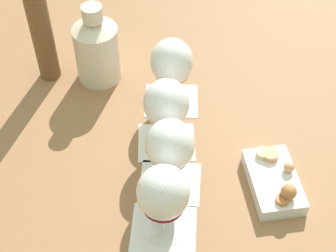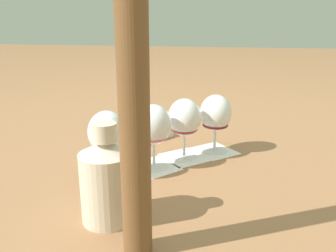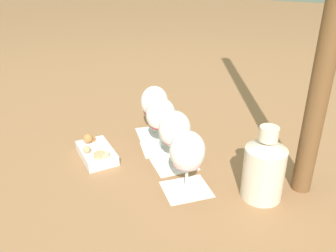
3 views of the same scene
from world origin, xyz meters
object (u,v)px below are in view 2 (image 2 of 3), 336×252
(wine_glass_0, at_px, (107,135))
(ceramic_vase, at_px, (107,179))
(wine_glass_2, at_px, (184,120))
(wine_glass_3, at_px, (216,115))
(wine_glass_1, at_px, (154,128))
(snack_dish, at_px, (148,133))

(wine_glass_0, height_order, ceramic_vase, ceramic_vase)
(wine_glass_0, distance_m, ceramic_vase, 0.19)
(wine_glass_2, bearing_deg, ceramic_vase, 163.00)
(wine_glass_0, distance_m, wine_glass_2, 0.23)
(wine_glass_3, height_order, ceramic_vase, ceramic_vase)
(wine_glass_0, distance_m, wine_glass_1, 0.12)
(wine_glass_3, bearing_deg, snack_dish, 69.41)
(wine_glass_2, relative_size, ceramic_vase, 0.86)
(wine_glass_1, distance_m, wine_glass_2, 0.11)
(wine_glass_0, xyz_separation_m, snack_dish, (0.31, -0.03, -0.09))
(wine_glass_3, height_order, snack_dish, wine_glass_3)
(wine_glass_1, xyz_separation_m, wine_glass_2, (0.08, -0.07, 0.00))
(wine_glass_2, distance_m, snack_dish, 0.22)
(ceramic_vase, bearing_deg, wine_glass_0, 18.68)
(wine_glass_1, height_order, wine_glass_2, same)
(wine_glass_0, bearing_deg, wine_glass_3, -47.40)
(wine_glass_0, relative_size, snack_dish, 0.96)
(ceramic_vase, bearing_deg, snack_dish, 4.01)
(wine_glass_1, xyz_separation_m, wine_glass_3, (0.14, -0.15, 0.00))
(wine_glass_1, bearing_deg, wine_glass_2, -40.91)
(wine_glass_0, height_order, snack_dish, wine_glass_0)
(wine_glass_3, distance_m, snack_dish, 0.25)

